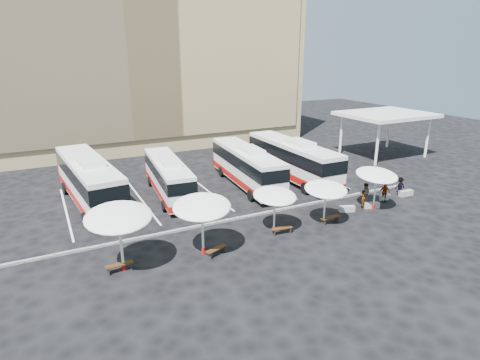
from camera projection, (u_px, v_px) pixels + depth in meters
name	position (u px, v px, depth m)	size (l,w,h in m)	color
ground	(246.00, 220.00, 30.26)	(120.00, 120.00, 0.00)	black
sandstone_building	(136.00, 47.00, 53.41)	(42.00, 18.25, 29.60)	tan
service_canopy	(386.00, 116.00, 47.58)	(10.00, 8.00, 5.20)	white
curb_divider	(243.00, 217.00, 30.67)	(34.00, 0.25, 0.15)	black
bay_lines	(206.00, 189.00, 37.05)	(24.15, 12.00, 0.01)	white
bus_0	(89.00, 180.00, 32.83)	(4.01, 13.41, 4.19)	white
bus_1	(168.00, 176.00, 35.04)	(3.35, 11.16, 3.49)	white
bus_2	(246.00, 165.00, 37.58)	(3.60, 12.36, 3.87)	white
bus_3	(292.00, 158.00, 39.42)	(3.11, 13.00, 4.12)	white
sunshade_0	(119.00, 217.00, 22.39)	(4.14, 4.18, 3.94)	white
sunshade_1	(202.00, 207.00, 24.33)	(4.70, 4.73, 3.75)	white
sunshade_2	(275.00, 196.00, 27.62)	(3.06, 3.10, 3.15)	white
sunshade_3	(326.00, 189.00, 28.78)	(3.84, 3.87, 3.21)	white
sunshade_4	(377.00, 175.00, 31.51)	(3.54, 3.58, 3.40)	white
wood_bench_0	(119.00, 266.00, 23.16)	(1.61, 0.50, 0.49)	black
wood_bench_1	(216.00, 250.00, 25.03)	(1.60, 0.94, 0.48)	black
wood_bench_2	(282.00, 229.00, 27.94)	(1.57, 0.56, 0.47)	black
wood_bench_3	(330.00, 218.00, 29.70)	(1.60, 0.45, 0.49)	black
conc_bench_0	(347.00, 209.00, 31.86)	(1.23, 0.41, 0.46)	gray
conc_bench_1	(371.00, 205.00, 32.60)	(1.24, 0.41, 0.47)	gray
conc_bench_2	(385.00, 198.00, 34.38)	(1.11, 0.37, 0.42)	gray
conc_bench_3	(406.00, 193.00, 35.32)	(1.29, 0.43, 0.48)	gray
passenger_0	(363.00, 199.00, 32.35)	(0.56, 0.37, 1.55)	black
passenger_1	(365.00, 194.00, 33.26)	(0.89, 0.69, 1.83)	black
passenger_2	(385.00, 192.00, 33.80)	(0.98, 0.41, 1.67)	black
passenger_3	(400.00, 186.00, 35.28)	(1.07, 0.62, 1.66)	black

